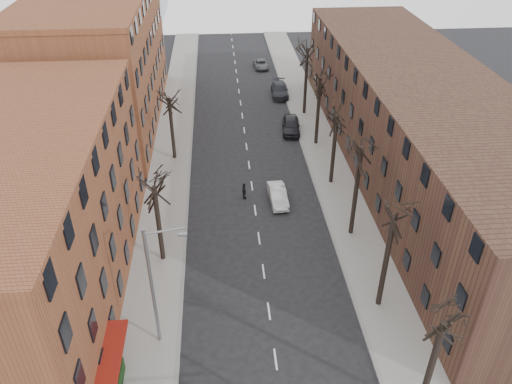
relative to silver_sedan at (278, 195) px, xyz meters
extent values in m
cube|color=gray|center=(-10.14, 9.84, -0.61)|extent=(4.00, 90.00, 0.15)
cube|color=gray|center=(5.86, 9.84, -0.61)|extent=(4.00, 90.00, 0.15)
cube|color=brown|center=(-18.14, -10.16, 5.32)|extent=(12.00, 26.00, 12.00)
cube|color=brown|center=(-18.14, 18.84, 6.32)|extent=(12.00, 28.00, 14.00)
cube|color=#472F21|center=(13.86, 4.84, 4.32)|extent=(12.00, 50.00, 10.00)
cylinder|color=slate|center=(-9.34, -15.16, 3.82)|extent=(0.20, 0.20, 9.00)
cylinder|color=slate|center=(-8.24, -15.16, 8.12)|extent=(2.39, 0.12, 0.46)
cube|color=slate|center=(-7.24, -15.16, 7.82)|extent=(0.50, 0.22, 0.14)
imported|color=silver|center=(0.00, 0.00, 0.00)|extent=(1.65, 4.22, 1.37)
imported|color=black|center=(3.16, 14.04, 0.14)|extent=(2.40, 4.98, 1.64)
imported|color=#22232A|center=(3.16, 24.93, 0.08)|extent=(2.38, 5.35, 1.53)
imported|color=#525459|center=(1.66, 35.86, -0.11)|extent=(2.20, 4.28, 1.15)
imported|color=black|center=(-2.99, 0.78, 0.12)|extent=(0.57, 1.00, 1.61)
camera|label=1|loc=(-4.95, -37.08, 24.77)|focal=35.00mm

